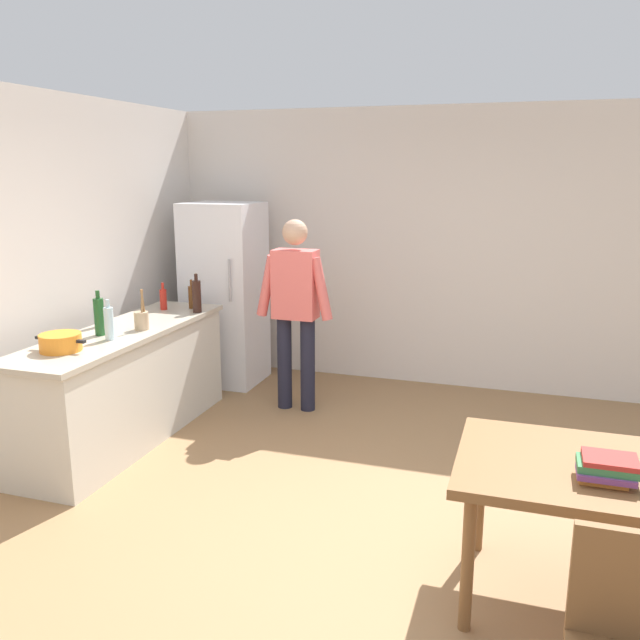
{
  "coord_description": "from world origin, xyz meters",
  "views": [
    {
      "loc": [
        0.98,
        -3.41,
        2.12
      ],
      "look_at": [
        -0.53,
        1.24,
        0.99
      ],
      "focal_mm": 36.71,
      "sensor_mm": 36.0,
      "label": 1
    }
  ],
  "objects": [
    {
      "name": "bottle_water_clear",
      "position": [
        -1.9,
        0.51,
        1.03
      ],
      "size": [
        0.07,
        0.07,
        0.3
      ],
      "color": "silver",
      "rests_on": "kitchen_counter"
    },
    {
      "name": "cooking_pot",
      "position": [
        -2.04,
        0.15,
        0.96
      ],
      "size": [
        0.4,
        0.28,
        0.12
      ],
      "color": "orange",
      "rests_on": "kitchen_counter"
    },
    {
      "name": "bottle_sauce_red",
      "position": [
        -2.09,
        1.56,
        1.0
      ],
      "size": [
        0.06,
        0.06,
        0.24
      ],
      "color": "#B22319",
      "rests_on": "kitchen_counter"
    },
    {
      "name": "person",
      "position": [
        -0.95,
        1.85,
        0.98
      ],
      "size": [
        0.7,
        0.22,
        1.7
      ],
      "color": "#1E1E2D",
      "rests_on": "ground_plane"
    },
    {
      "name": "book_stack",
      "position": [
        1.37,
        -0.45,
        0.81
      ],
      "size": [
        0.27,
        0.2,
        0.11
      ],
      "color": "orange",
      "rests_on": "dining_table"
    },
    {
      "name": "dining_table",
      "position": [
        1.4,
        -0.3,
        0.67
      ],
      "size": [
        1.4,
        0.9,
        0.75
      ],
      "color": "brown",
      "rests_on": "ground_plane"
    },
    {
      "name": "bottle_wine_dark",
      "position": [
        -1.75,
        1.54,
        1.05
      ],
      "size": [
        0.08,
        0.08,
        0.34
      ],
      "color": "black",
      "rests_on": "kitchen_counter"
    },
    {
      "name": "kitchen_counter",
      "position": [
        -2.0,
        0.8,
        0.45
      ],
      "size": [
        0.64,
        2.2,
        0.9
      ],
      "color": "beige",
      "rests_on": "ground_plane"
    },
    {
      "name": "ground_plane",
      "position": [
        0.0,
        0.0,
        0.0
      ],
      "size": [
        14.0,
        14.0,
        0.0
      ],
      "primitive_type": "plane",
      "color": "#936D47"
    },
    {
      "name": "utensil_jar",
      "position": [
        -1.86,
        0.85,
        0.98
      ],
      "size": [
        0.11,
        0.11,
        0.32
      ],
      "color": "tan",
      "rests_on": "kitchen_counter"
    },
    {
      "name": "refrigerator",
      "position": [
        -1.9,
        2.4,
        0.9
      ],
      "size": [
        0.7,
        0.67,
        1.8
      ],
      "color": "white",
      "rests_on": "ground_plane"
    },
    {
      "name": "bottle_wine_green",
      "position": [
        -2.06,
        0.61,
        1.05
      ],
      "size": [
        0.08,
        0.08,
        0.34
      ],
      "color": "#1E5123",
      "rests_on": "kitchen_counter"
    },
    {
      "name": "bottle_beer_brown",
      "position": [
        -1.87,
        1.68,
        1.01
      ],
      "size": [
        0.06,
        0.06,
        0.26
      ],
      "color": "#5B3314",
      "rests_on": "kitchen_counter"
    },
    {
      "name": "bottle_oil_amber",
      "position": [
        -2.23,
        0.84,
        1.02
      ],
      "size": [
        0.06,
        0.06,
        0.28
      ],
      "color": "#996619",
      "rests_on": "kitchen_counter"
    },
    {
      "name": "wall_back",
      "position": [
        0.0,
        3.0,
        1.35
      ],
      "size": [
        6.4,
        0.12,
        2.7
      ],
      "primitive_type": "cube",
      "color": "silver",
      "rests_on": "ground_plane"
    }
  ]
}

